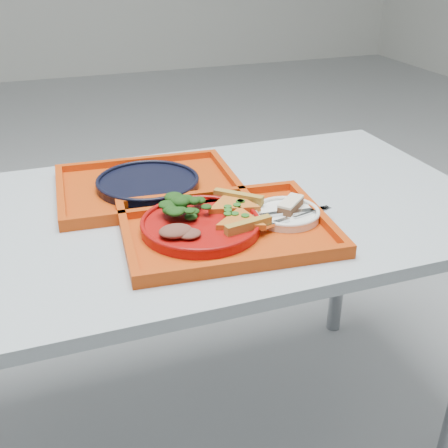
# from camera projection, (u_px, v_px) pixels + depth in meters

# --- Properties ---
(ground) EXTENTS (10.00, 10.00, 0.00)m
(ground) POSITION_uv_depth(u_px,v_px,m) (172.00, 441.00, 1.66)
(ground) COLOR #999CA1
(ground) RESTS_ON ground
(table) EXTENTS (1.60, 0.80, 0.75)m
(table) POSITION_uv_depth(u_px,v_px,m) (160.00, 242.00, 1.35)
(table) COLOR #9CA5AF
(table) RESTS_ON ground
(tray_main) EXTENTS (0.48, 0.39, 0.01)m
(tray_main) POSITION_uv_depth(u_px,v_px,m) (226.00, 230.00, 1.23)
(tray_main) COLOR #B33609
(tray_main) RESTS_ON table
(tray_far) EXTENTS (0.47, 0.38, 0.01)m
(tray_far) POSITION_uv_depth(u_px,v_px,m) (148.00, 189.00, 1.43)
(tray_far) COLOR #B33609
(tray_far) RESTS_ON table
(dinner_plate) EXTENTS (0.26, 0.26, 0.02)m
(dinner_plate) POSITION_uv_depth(u_px,v_px,m) (201.00, 226.00, 1.22)
(dinner_plate) COLOR #970C0A
(dinner_plate) RESTS_ON tray_main
(side_plate) EXTENTS (0.15, 0.15, 0.01)m
(side_plate) POSITION_uv_depth(u_px,v_px,m) (286.00, 215.00, 1.27)
(side_plate) COLOR white
(side_plate) RESTS_ON tray_main
(navy_plate) EXTENTS (0.26, 0.26, 0.02)m
(navy_plate) POSITION_uv_depth(u_px,v_px,m) (148.00, 184.00, 1.43)
(navy_plate) COLOR black
(navy_plate) RESTS_ON tray_far
(pizza_slice_a) EXTENTS (0.13, 0.14, 0.02)m
(pizza_slice_a) POSITION_uv_depth(u_px,v_px,m) (241.00, 219.00, 1.20)
(pizza_slice_a) COLOR orange
(pizza_slice_a) RESTS_ON dinner_plate
(pizza_slice_b) EXTENTS (0.18, 0.18, 0.02)m
(pizza_slice_b) POSITION_uv_depth(u_px,v_px,m) (233.00, 202.00, 1.28)
(pizza_slice_b) COLOR orange
(pizza_slice_b) RESTS_ON dinner_plate
(salad_heap) EXTENTS (0.10, 0.09, 0.05)m
(salad_heap) POSITION_uv_depth(u_px,v_px,m) (186.00, 205.00, 1.23)
(salad_heap) COLOR black
(salad_heap) RESTS_ON dinner_plate
(meat_portion) EXTENTS (0.07, 0.06, 0.02)m
(meat_portion) POSITION_uv_depth(u_px,v_px,m) (175.00, 231.00, 1.16)
(meat_portion) COLOR brown
(meat_portion) RESTS_ON dinner_plate
(dessert_bar) EXTENTS (0.08, 0.08, 0.02)m
(dessert_bar) POSITION_uv_depth(u_px,v_px,m) (291.00, 205.00, 1.28)
(dessert_bar) COLOR #4E2D1A
(dessert_bar) RESTS_ON side_plate
(knife) EXTENTS (0.19, 0.03, 0.01)m
(knife) POSITION_uv_depth(u_px,v_px,m) (291.00, 212.00, 1.26)
(knife) COLOR silver
(knife) RESTS_ON side_plate
(fork) EXTENTS (0.19, 0.06, 0.01)m
(fork) POSITION_uv_depth(u_px,v_px,m) (293.00, 217.00, 1.24)
(fork) COLOR silver
(fork) RESTS_ON side_plate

